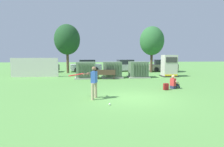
{
  "coord_description": "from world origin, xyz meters",
  "views": [
    {
      "loc": [
        -2.21,
        -9.97,
        2.38
      ],
      "look_at": [
        -0.87,
        3.5,
        1.0
      ],
      "focal_mm": 30.39,
      "sensor_mm": 36.0,
      "label": 1
    }
  ],
  "objects": [
    {
      "name": "parked_car_right_of_center",
      "position": [
        2.17,
        16.26,
        0.75
      ],
      "size": [
        4.39,
        2.34,
        1.62
      ],
      "color": "#B2B2B7",
      "rests_on": "ground"
    },
    {
      "name": "parked_car_left_of_center",
      "position": [
        -3.19,
        16.44,
        0.75
      ],
      "size": [
        4.39,
        2.35,
        1.62
      ],
      "color": "silver",
      "rests_on": "ground"
    },
    {
      "name": "fence_panel",
      "position": [
        -8.31,
        10.5,
        1.0
      ],
      "size": [
        4.8,
        0.12,
        2.0
      ],
      "primitive_type": "cube",
      "color": "beige",
      "rests_on": "ground"
    },
    {
      "name": "transformer_mid_west",
      "position": [
        -0.3,
        8.98,
        0.79
      ],
      "size": [
        2.1,
        1.7,
        1.62
      ],
      "color": "#9E9B93",
      "rests_on": "ground"
    },
    {
      "name": "batter",
      "position": [
        -2.22,
        0.04,
        0.98
      ],
      "size": [
        1.58,
        0.85,
        1.74
      ],
      "color": "tan",
      "rests_on": "ground"
    },
    {
      "name": "park_bench",
      "position": [
        -1.0,
        7.92,
        0.54
      ],
      "size": [
        1.84,
        0.65,
        0.92
      ],
      "color": "#4C3828",
      "rests_on": "ground"
    },
    {
      "name": "tree_center_left",
      "position": [
        5.4,
        14.24,
        4.09
      ],
      "size": [
        3.12,
        3.12,
        5.97
      ],
      "color": "#4C3828",
      "rests_on": "ground"
    },
    {
      "name": "ground_plane",
      "position": [
        0.0,
        0.0,
        0.0
      ],
      "size": [
        96.0,
        96.0,
        0.0
      ],
      "primitive_type": "plane",
      "color": "#5B9947"
    },
    {
      "name": "generator_enclosure",
      "position": [
        5.85,
        9.49,
        1.14
      ],
      "size": [
        1.6,
        1.4,
        2.3
      ],
      "color": "#262626",
      "rests_on": "ground"
    },
    {
      "name": "parked_car_leftmost",
      "position": [
        -8.94,
        16.08,
        0.75
      ],
      "size": [
        4.27,
        2.06,
        1.62
      ],
      "color": "black",
      "rests_on": "ground"
    },
    {
      "name": "transformer_west",
      "position": [
        -2.93,
        8.76,
        0.79
      ],
      "size": [
        2.1,
        1.7,
        1.62
      ],
      "color": "#9E9B93",
      "rests_on": "ground"
    },
    {
      "name": "backpack",
      "position": [
        2.63,
        2.12,
        0.21
      ],
      "size": [
        0.33,
        0.28,
        0.44
      ],
      "color": "maroon",
      "rests_on": "ground"
    },
    {
      "name": "sports_ball",
      "position": [
        -1.46,
        -1.32,
        0.04
      ],
      "size": [
        0.09,
        0.09,
        0.09
      ],
      "primitive_type": "sphere",
      "color": "white",
      "rests_on": "ground"
    },
    {
      "name": "tree_left",
      "position": [
        -5.43,
        14.56,
        4.2
      ],
      "size": [
        3.2,
        3.2,
        6.12
      ],
      "color": "brown",
      "rests_on": "ground"
    },
    {
      "name": "seated_spectator",
      "position": [
        3.37,
        2.54,
        0.38
      ],
      "size": [
        0.79,
        0.66,
        0.96
      ],
      "color": "#282D4C",
      "rests_on": "ground"
    },
    {
      "name": "transformer_mid_east",
      "position": [
        2.38,
        8.96,
        0.79
      ],
      "size": [
        2.1,
        1.7,
        1.62
      ],
      "color": "#9E9B93",
      "rests_on": "ground"
    },
    {
      "name": "parked_car_rightmost",
      "position": [
        7.5,
        15.86,
        0.75
      ],
      "size": [
        4.39,
        2.33,
        1.62
      ],
      "color": "gray",
      "rests_on": "ground"
    }
  ]
}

